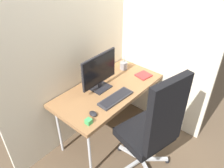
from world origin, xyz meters
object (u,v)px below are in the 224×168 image
(monitor, at_px, (99,71))
(desk_clamp_accessory, at_px, (89,121))
(notebook, at_px, (144,75))
(keyboard, at_px, (116,98))
(mouse, at_px, (93,114))
(pen_holder, at_px, (124,65))
(office_chair, at_px, (154,128))

(monitor, bearing_deg, desk_clamp_accessory, -147.46)
(notebook, bearing_deg, keyboard, -166.54)
(monitor, bearing_deg, mouse, -145.36)
(mouse, relative_size, pen_holder, 0.52)
(keyboard, relative_size, mouse, 4.73)
(pen_holder, bearing_deg, keyboard, -149.32)
(office_chair, xyz_separation_m, notebook, (0.61, 0.54, 0.07))
(office_chair, xyz_separation_m, mouse, (-0.29, 0.51, 0.08))
(mouse, relative_size, notebook, 0.55)
(monitor, height_order, desk_clamp_accessory, monitor)
(mouse, xyz_separation_m, notebook, (0.91, 0.02, -0.01))
(notebook, bearing_deg, mouse, -168.20)
(office_chair, xyz_separation_m, monitor, (0.08, 0.77, 0.28))
(office_chair, height_order, keyboard, office_chair)
(office_chair, height_order, notebook, office_chair)
(monitor, bearing_deg, pen_holder, 6.54)
(office_chair, xyz_separation_m, keyboard, (0.04, 0.51, 0.07))
(keyboard, bearing_deg, mouse, 178.70)
(desk_clamp_accessory, bearing_deg, office_chair, -49.08)
(monitor, bearing_deg, keyboard, -98.84)
(keyboard, bearing_deg, office_chair, -94.63)
(mouse, bearing_deg, monitor, 39.80)
(mouse, bearing_deg, pen_holder, 24.96)
(monitor, distance_m, notebook, 0.62)
(office_chair, distance_m, monitor, 0.83)
(office_chair, height_order, monitor, office_chair)
(monitor, height_order, keyboard, monitor)
(mouse, height_order, pen_holder, pen_holder)
(monitor, relative_size, keyboard, 1.15)
(office_chair, bearing_deg, notebook, 41.28)
(monitor, bearing_deg, notebook, -23.92)
(mouse, distance_m, notebook, 0.91)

